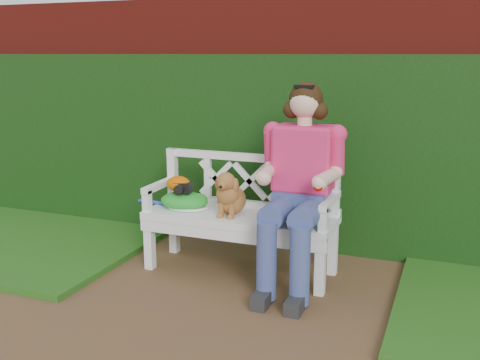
% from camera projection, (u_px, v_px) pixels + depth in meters
% --- Properties ---
extents(ground, '(60.00, 60.00, 0.00)m').
position_uv_depth(ground, '(207.00, 324.00, 3.62)').
color(ground, brown).
extents(brick_wall, '(10.00, 0.30, 2.20)m').
position_uv_depth(brick_wall, '(292.00, 122.00, 5.10)').
color(brick_wall, maroon).
rests_on(brick_wall, ground).
extents(ivy_hedge, '(10.00, 0.18, 1.70)m').
position_uv_depth(ivy_hedge, '(285.00, 153.00, 4.96)').
color(ivy_hedge, '#1D3F12').
rests_on(ivy_hedge, ground).
extents(grass_left, '(2.60, 2.00, 0.05)m').
position_uv_depth(grass_left, '(15.00, 236.00, 5.29)').
color(grass_left, '#154910').
rests_on(grass_left, ground).
extents(garden_bench, '(1.63, 0.76, 0.48)m').
position_uv_depth(garden_bench, '(240.00, 243.00, 4.45)').
color(garden_bench, white).
rests_on(garden_bench, ground).
extents(seated_woman, '(0.91, 1.04, 1.54)m').
position_uv_depth(seated_woman, '(301.00, 183.00, 4.14)').
color(seated_woman, '#EB3156').
rests_on(seated_woman, ground).
extents(dog, '(0.31, 0.37, 0.36)m').
position_uv_depth(dog, '(230.00, 192.00, 4.33)').
color(dog, '#BC6641').
rests_on(dog, garden_bench).
extents(tennis_racket, '(0.71, 0.40, 0.03)m').
position_uv_depth(tennis_racket, '(185.00, 206.00, 4.57)').
color(tennis_racket, white).
rests_on(tennis_racket, garden_bench).
extents(green_bag, '(0.49, 0.44, 0.13)m').
position_uv_depth(green_bag, '(184.00, 200.00, 4.54)').
color(green_bag, '#217617').
rests_on(green_bag, garden_bench).
extents(camera_item, '(0.14, 0.11, 0.09)m').
position_uv_depth(camera_item, '(183.00, 187.00, 4.49)').
color(camera_item, black).
rests_on(camera_item, green_bag).
extents(baseball_glove, '(0.24, 0.21, 0.13)m').
position_uv_depth(baseball_glove, '(178.00, 184.00, 4.52)').
color(baseball_glove, '#CA5702').
rests_on(baseball_glove, green_bag).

